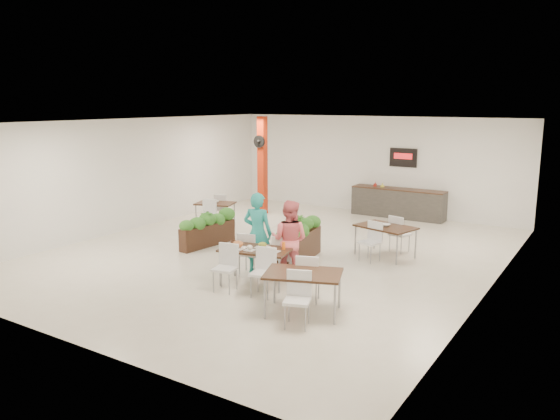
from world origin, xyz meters
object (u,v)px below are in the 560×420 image
object	(u,v)px
side_table_a	(215,207)
side_table_c	(303,279)
diner_man	(258,233)
planter_right	(299,241)
service_counter	(398,202)
main_table	(255,254)
planter_left	(208,227)
diner_woman	(289,240)
side_table_b	(386,231)
red_column	(262,164)

from	to	relation	value
side_table_a	side_table_c	world-z (taller)	same
diner_man	planter_right	distance (m)	1.27
service_counter	main_table	xyz separation A→B (m)	(-0.12, -7.84, 0.14)
main_table	planter_left	bearing A→B (deg)	146.72
diner_woman	main_table	bearing A→B (deg)	46.60
diner_man	side_table_c	distance (m)	2.52
planter_left	side_table_b	size ratio (longest dim) A/B	1.09
main_table	planter_right	bearing A→B (deg)	90.95
side_table_a	planter_right	bearing A→B (deg)	-40.67
planter_right	side_table_b	world-z (taller)	planter_right
side_table_a	diner_man	bearing A→B (deg)	-56.04
side_table_b	diner_woman	bearing A→B (deg)	-97.35
red_column	diner_man	size ratio (longest dim) A/B	1.80
diner_man	diner_woman	size ratio (longest dim) A/B	1.05
service_counter	side_table_c	world-z (taller)	service_counter
planter_left	service_counter	bearing A→B (deg)	64.48
service_counter	side_table_b	xyz separation A→B (m)	(1.36, -4.51, 0.15)
diner_woman	side_table_b	size ratio (longest dim) A/B	1.01
service_counter	diner_woman	size ratio (longest dim) A/B	1.78
service_counter	side_table_c	distance (m)	8.81
red_column	side_table_c	size ratio (longest dim) A/B	1.92
service_counter	side_table_a	distance (m)	5.89
main_table	service_counter	bearing A→B (deg)	89.12
red_column	diner_man	xyz separation A→B (m)	(3.49, -5.32, -0.76)
diner_woman	diner_man	bearing A→B (deg)	-11.51
diner_man	diner_woman	distance (m)	0.80
main_table	diner_woman	distance (m)	0.80
planter_left	planter_right	bearing A→B (deg)	0.10
red_column	side_table_c	world-z (taller)	red_column
planter_right	side_table_b	distance (m)	2.14
planter_left	side_table_b	distance (m)	4.50
service_counter	main_table	bearing A→B (deg)	-90.88
diner_man	diner_woman	world-z (taller)	diner_man
planter_left	planter_right	size ratio (longest dim) A/B	0.86
planter_right	service_counter	bearing A→B (deg)	88.57
planter_left	side_table_a	size ratio (longest dim) A/B	1.09
service_counter	planter_left	size ratio (longest dim) A/B	1.65
red_column	side_table_b	bearing A→B (deg)	-26.28
side_table_b	side_table_c	world-z (taller)	same
service_counter	diner_woman	world-z (taller)	service_counter
diner_woman	side_table_a	bearing A→B (deg)	-45.27
side_table_b	main_table	bearing A→B (deg)	-99.48
service_counter	diner_woman	bearing A→B (deg)	-87.70
service_counter	main_table	size ratio (longest dim) A/B	1.64
red_column	diner_woman	size ratio (longest dim) A/B	1.90
red_column	planter_left	size ratio (longest dim) A/B	1.76
red_column	planter_right	distance (m)	5.78
side_table_a	planter_left	bearing A→B (deg)	-73.11
main_table	side_table_c	bearing A→B (deg)	-27.66
main_table	diner_man	size ratio (longest dim) A/B	1.03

